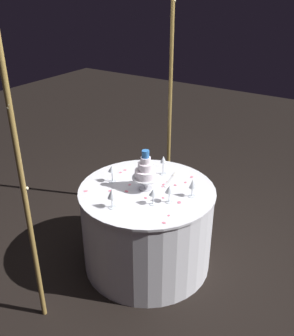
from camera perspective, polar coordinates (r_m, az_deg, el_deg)
ground_plane at (r=3.52m, az=0.00°, el=-13.90°), size 12.00×12.00×0.00m
decorative_arch at (r=2.96m, az=-5.52°, el=12.61°), size 1.90×0.06×2.50m
main_table at (r=3.29m, az=0.00°, el=-8.91°), size 1.13×1.13×0.75m
tiered_cake at (r=3.01m, az=-0.21°, el=-0.42°), size 0.22×0.22×0.34m
wine_glass_0 at (r=3.26m, az=2.49°, el=1.12°), size 0.06×0.06×0.18m
wine_glass_1 at (r=2.95m, az=6.92°, el=-2.53°), size 0.06×0.06×0.15m
wine_glass_2 at (r=3.16m, az=-5.33°, el=-0.22°), size 0.06×0.06×0.15m
wine_glass_3 at (r=2.84m, az=0.94°, el=-3.79°), size 0.06×0.06×0.13m
wine_glass_4 at (r=2.80m, az=-5.37°, el=-4.00°), size 0.07×0.07×0.16m
wine_glass_5 at (r=2.86m, az=3.42°, el=-3.32°), size 0.07×0.07×0.15m
cake_knife at (r=3.25m, az=3.76°, el=-1.54°), size 0.30×0.06×0.01m
rose_petal_0 at (r=3.15m, az=2.59°, el=-2.55°), size 0.05×0.05×0.00m
rose_petal_1 at (r=2.68m, az=2.58°, el=-8.29°), size 0.03×0.03×0.00m
rose_petal_2 at (r=2.76m, az=3.32°, el=-7.19°), size 0.03×0.02×0.00m
rose_petal_3 at (r=3.09m, az=-9.28°, el=-3.47°), size 0.04×0.04×0.00m
rose_petal_4 at (r=3.29m, az=0.12°, el=-1.11°), size 0.04×0.03×0.00m
rose_petal_5 at (r=3.39m, az=-3.36°, el=-0.31°), size 0.04×0.04×0.00m
rose_petal_6 at (r=2.96m, az=-0.20°, el=-4.55°), size 0.03×0.04×0.00m
rose_petal_7 at (r=3.15m, az=4.29°, el=-2.60°), size 0.03×0.03×0.00m
rose_petal_8 at (r=3.07m, az=-5.61°, el=-3.43°), size 0.04×0.03×0.00m
rose_petal_9 at (r=3.15m, az=-2.64°, el=-2.55°), size 0.03×0.03×0.00m
rose_petal_10 at (r=3.19m, az=3.17°, el=-2.11°), size 0.04×0.03×0.00m
rose_petal_11 at (r=3.23m, az=0.19°, el=-1.71°), size 0.04×0.04×0.00m
rose_petal_12 at (r=2.99m, az=1.33°, el=-4.22°), size 0.02×0.03×0.00m
rose_petal_13 at (r=2.97m, az=2.47°, el=-4.53°), size 0.03×0.03×0.00m
rose_petal_14 at (r=3.06m, az=-3.13°, el=-3.54°), size 0.03×0.04×0.00m
rose_petal_15 at (r=3.12m, az=2.40°, el=-2.84°), size 0.03×0.03×0.00m
rose_petal_16 at (r=3.20m, az=5.86°, el=-2.19°), size 0.03×0.02×0.00m
rose_petal_17 at (r=2.92m, az=4.92°, el=-5.20°), size 0.05×0.05×0.00m
rose_petal_18 at (r=3.29m, az=6.79°, el=-1.35°), size 0.04×0.03×0.00m
rose_petal_19 at (r=3.35m, az=-4.03°, el=-0.68°), size 0.04×0.03×0.00m
rose_petal_20 at (r=3.27m, az=-1.51°, el=-1.33°), size 0.05×0.04×0.00m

